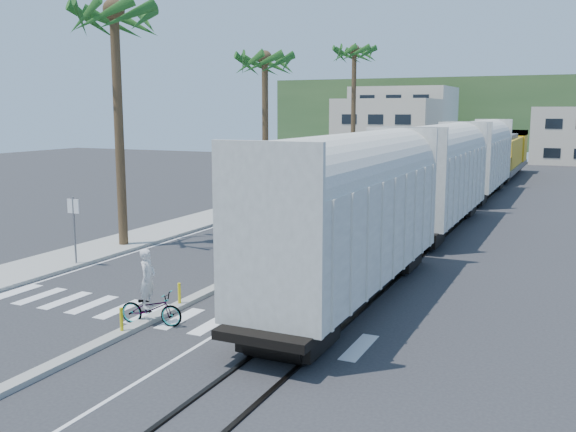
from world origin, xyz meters
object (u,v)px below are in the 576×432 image
object	(u,v)px
street_sign	(74,221)
car_lead	(258,225)
car_second	(279,211)
cyclist	(151,301)

from	to	relation	value
street_sign	car_lead	xyz separation A→B (m)	(4.42, 8.31, -1.19)
car_second	cyclist	distance (m)	18.04
car_second	car_lead	bearing A→B (deg)	-78.71
street_sign	car_lead	bearing A→B (deg)	62.00
street_sign	cyclist	xyz separation A→B (m)	(7.50, -4.84, -1.21)
car_lead	cyclist	world-z (taller)	cyclist
car_lead	cyclist	size ratio (longest dim) A/B	1.93
car_lead	cyclist	xyz separation A→B (m)	(3.08, -13.15, -0.02)
cyclist	street_sign	bearing A→B (deg)	46.78
car_lead	car_second	xyz separation A→B (m)	(-0.92, 4.44, 0.04)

